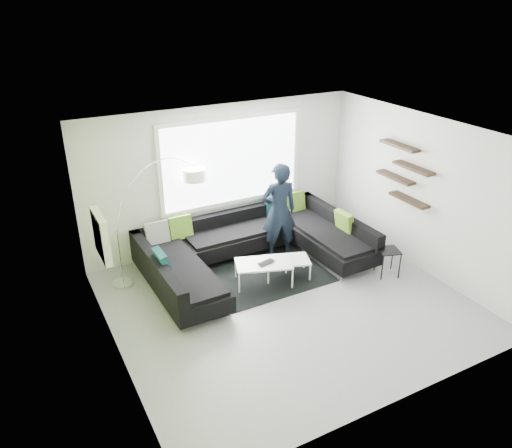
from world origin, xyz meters
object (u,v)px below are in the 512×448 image
Objects in this scene: person at (279,211)px; coffee_table at (275,270)px; arc_lamp at (116,232)px; laptop at (268,264)px; sectional_sofa at (256,250)px; side_table at (387,262)px.

coffee_table is at bearing 66.88° from person.
arc_lamp is 1.11× the size of person.
person is 1.22m from laptop.
sectional_sofa reaches higher than laptop.
arc_lamp reaches higher than coffee_table.
laptop is (2.23, -1.20, -0.61)m from arc_lamp.
arc_lamp reaches higher than sectional_sofa.
arc_lamp is at bearing 164.29° from sectional_sofa.
arc_lamp is 4.15× the size of side_table.
laptop is at bearing -137.96° from coffee_table.
person is (-1.36, 1.55, 0.68)m from side_table.
side_table is at bearing -37.37° from arc_lamp.
arc_lamp is at bearing 3.77° from person.
sectional_sofa is 0.61m from laptop.
coffee_table is 3.50× the size of laptop.
laptop is at bearing 161.17° from side_table.
person is (0.62, 0.25, 0.56)m from sectional_sofa.
coffee_table is at bearing -38.08° from arc_lamp.
laptop is (-0.71, -0.85, -0.51)m from person.
coffee_table is at bearing 157.06° from side_table.
person reaches higher than laptop.
person is at bearing 75.33° from coffee_table.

